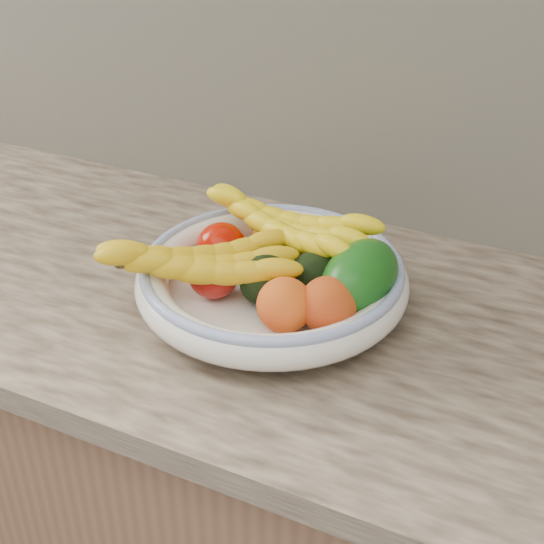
{
  "coord_description": "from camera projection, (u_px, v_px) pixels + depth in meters",
  "views": [
    {
      "loc": [
        0.4,
        0.83,
        1.52
      ],
      "look_at": [
        0.0,
        1.66,
        0.96
      ],
      "focal_mm": 50.0,
      "sensor_mm": 36.0,
      "label": 1
    }
  ],
  "objects": [
    {
      "name": "tomato_left",
      "position": [
        221.0,
        245.0,
        1.14
      ],
      "size": [
        0.1,
        0.1,
        0.07
      ],
      "primitive_type": "ellipsoid",
      "rotation": [
        0.0,
        0.0,
        0.38
      ],
      "color": "#B70F00",
      "rests_on": "fruit_bowl"
    },
    {
      "name": "tomato_near_left",
      "position": [
        214.0,
        276.0,
        1.06
      ],
      "size": [
        0.08,
        0.08,
        0.06
      ],
      "primitive_type": "ellipsoid",
      "rotation": [
        0.0,
        0.0,
        -0.15
      ],
      "color": "#A5140E",
      "rests_on": "fruit_bowl"
    },
    {
      "name": "kitchen_counter",
      "position": [
        278.0,
        501.0,
        1.35
      ],
      "size": [
        2.44,
        0.66,
        1.4
      ],
      "color": "brown",
      "rests_on": "ground"
    },
    {
      "name": "clementine_back_mid",
      "position": [
        285.0,
        256.0,
        1.12
      ],
      "size": [
        0.05,
        0.05,
        0.05
      ],
      "primitive_type": "ellipsoid",
      "rotation": [
        0.0,
        0.0,
        0.0
      ],
      "color": "#E26204",
      "rests_on": "fruit_bowl"
    },
    {
      "name": "clementine_back_right",
      "position": [
        314.0,
        242.0,
        1.16
      ],
      "size": [
        0.06,
        0.06,
        0.05
      ],
      "primitive_type": "ellipsoid",
      "rotation": [
        0.0,
        0.0,
        0.27
      ],
      "color": "#E45D04",
      "rests_on": "fruit_bowl"
    },
    {
      "name": "avocado_center",
      "position": [
        268.0,
        276.0,
        1.06
      ],
      "size": [
        0.08,
        0.11,
        0.07
      ],
      "primitive_type": "ellipsoid",
      "rotation": [
        0.0,
        0.0,
        0.06
      ],
      "color": "black",
      "rests_on": "fruit_bowl"
    },
    {
      "name": "peach_front",
      "position": [
        285.0,
        305.0,
        0.99
      ],
      "size": [
        0.1,
        0.1,
        0.07
      ],
      "primitive_type": "ellipsoid",
      "rotation": [
        0.0,
        0.0,
        -0.34
      ],
      "color": "orange",
      "rests_on": "fruit_bowl"
    },
    {
      "name": "clementine_back_left",
      "position": [
        269.0,
        238.0,
        1.17
      ],
      "size": [
        0.06,
        0.06,
        0.05
      ],
      "primitive_type": "ellipsoid",
      "rotation": [
        0.0,
        0.0,
        0.05
      ],
      "color": "orange",
      "rests_on": "fruit_bowl"
    },
    {
      "name": "fruit_bowl",
      "position": [
        272.0,
        279.0,
        1.08
      ],
      "size": [
        0.39,
        0.39,
        0.08
      ],
      "color": "white",
      "rests_on": "kitchen_counter"
    },
    {
      "name": "green_mango",
      "position": [
        360.0,
        278.0,
        1.03
      ],
      "size": [
        0.14,
        0.16,
        0.13
      ],
      "primitive_type": "ellipsoid",
      "rotation": [
        0.0,
        0.31,
        -0.1
      ],
      "color": "#0F4F0E",
      "rests_on": "fruit_bowl"
    },
    {
      "name": "banana_bunch_back",
      "position": [
        285.0,
        230.0,
        1.12
      ],
      "size": [
        0.32,
        0.16,
        0.09
      ],
      "primitive_type": null,
      "rotation": [
        0.0,
        0.0,
        -0.18
      ],
      "color": "yellow",
      "rests_on": "fruit_bowl"
    },
    {
      "name": "avocado_right",
      "position": [
        318.0,
        273.0,
        1.06
      ],
      "size": [
        0.12,
        0.12,
        0.07
      ],
      "primitive_type": "ellipsoid",
      "rotation": [
        0.0,
        0.0,
        -0.65
      ],
      "color": "black",
      "rests_on": "fruit_bowl"
    },
    {
      "name": "peach_right",
      "position": [
        328.0,
        305.0,
        0.99
      ],
      "size": [
        0.08,
        0.08,
        0.08
      ],
      "primitive_type": "ellipsoid",
      "rotation": [
        0.0,
        0.0,
        0.05
      ],
      "color": "orange",
      "rests_on": "fruit_bowl"
    },
    {
      "name": "banana_bunch_front",
      "position": [
        199.0,
        267.0,
        1.04
      ],
      "size": [
        0.31,
        0.26,
        0.08
      ],
      "primitive_type": null,
      "rotation": [
        0.0,
        0.0,
        0.59
      ],
      "color": "yellow",
      "rests_on": "fruit_bowl"
    }
  ]
}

